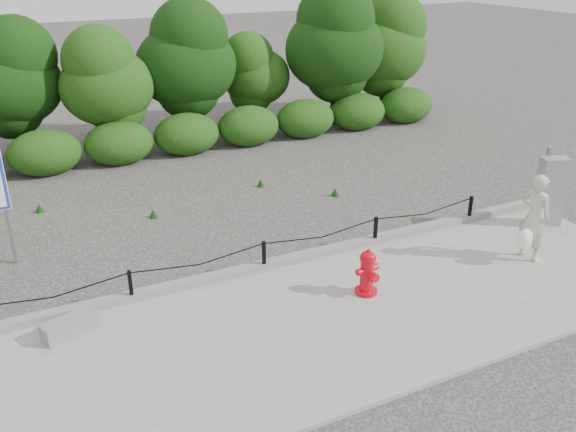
# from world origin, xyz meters

# --- Properties ---
(ground) EXTENTS (90.00, 90.00, 0.00)m
(ground) POSITION_xyz_m (0.00, 0.00, 0.00)
(ground) COLOR #2D2B28
(ground) RESTS_ON ground
(sidewalk) EXTENTS (14.00, 4.00, 0.08)m
(sidewalk) POSITION_xyz_m (0.00, -2.00, 0.04)
(sidewalk) COLOR gray
(sidewalk) RESTS_ON ground
(curb) EXTENTS (14.00, 0.22, 0.14)m
(curb) POSITION_xyz_m (0.00, 0.05, 0.15)
(curb) COLOR slate
(curb) RESTS_ON sidewalk
(chain_barrier) EXTENTS (10.06, 0.06, 0.60)m
(chain_barrier) POSITION_xyz_m (0.00, 0.00, 0.46)
(chain_barrier) COLOR black
(chain_barrier) RESTS_ON sidewalk
(treeline) EXTENTS (20.31, 3.52, 4.61)m
(treeline) POSITION_xyz_m (1.04, 8.90, 2.41)
(treeline) COLOR black
(treeline) RESTS_ON ground
(fire_hydrant) EXTENTS (0.45, 0.47, 0.85)m
(fire_hydrant) POSITION_xyz_m (1.28, -1.56, 0.49)
(fire_hydrant) COLOR red
(fire_hydrant) RESTS_ON sidewalk
(pedestrian) EXTENTS (0.76, 0.68, 1.74)m
(pedestrian) POSITION_xyz_m (4.85, -1.85, 0.93)
(pedestrian) COLOR #B3B099
(pedestrian) RESTS_ON sidewalk
(concrete_block) EXTENTS (0.93, 0.59, 0.28)m
(concrete_block) POSITION_xyz_m (-3.59, -0.51, 0.22)
(concrete_block) COLOR slate
(concrete_block) RESTS_ON sidewalk
(utility_cabinet) EXTENTS (0.66, 0.52, 1.69)m
(utility_cabinet) POSITION_xyz_m (6.40, -0.84, 0.85)
(utility_cabinet) COLOR gray
(utility_cabinet) RESTS_ON sidewalk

